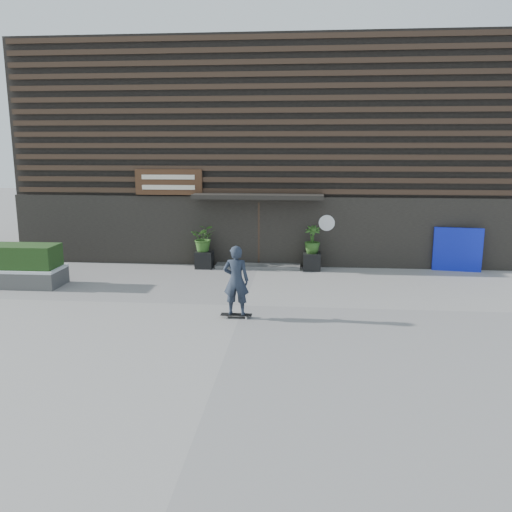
# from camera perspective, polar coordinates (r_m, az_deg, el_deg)

# --- Properties ---
(ground) EXTENTS (80.00, 80.00, 0.00)m
(ground) POSITION_cam_1_polar(r_m,az_deg,el_deg) (14.24, -1.35, -5.41)
(ground) COLOR gray
(ground) RESTS_ON ground
(entrance_step) EXTENTS (3.00, 0.80, 0.12)m
(entrance_step) POSITION_cam_1_polar(r_m,az_deg,el_deg) (18.65, 0.23, -1.09)
(entrance_step) COLOR #4B4B48
(entrance_step) RESTS_ON ground
(planter_pot_left) EXTENTS (0.60, 0.60, 0.60)m
(planter_pot_left) POSITION_cam_1_polar(r_m,az_deg,el_deg) (18.66, -5.65, -0.39)
(planter_pot_left) COLOR black
(planter_pot_left) RESTS_ON ground
(bamboo_left) EXTENTS (0.86, 0.75, 0.96)m
(bamboo_left) POSITION_cam_1_polar(r_m,az_deg,el_deg) (18.51, -5.70, 1.97)
(bamboo_left) COLOR #2D591E
(bamboo_left) RESTS_ON planter_pot_left
(planter_pot_right) EXTENTS (0.60, 0.60, 0.60)m
(planter_pot_right) POSITION_cam_1_polar(r_m,az_deg,el_deg) (18.34, 6.10, -0.61)
(planter_pot_right) COLOR black
(planter_pot_right) RESTS_ON ground
(bamboo_right) EXTENTS (0.54, 0.54, 0.96)m
(bamboo_right) POSITION_cam_1_polar(r_m,az_deg,el_deg) (18.19, 6.15, 1.79)
(bamboo_right) COLOR #2D591E
(bamboo_right) RESTS_ON planter_pot_right
(raised_bed) EXTENTS (3.50, 1.20, 0.50)m
(raised_bed) POSITION_cam_1_polar(r_m,az_deg,el_deg) (18.02, -25.52, -2.09)
(raised_bed) COLOR #444442
(raised_bed) RESTS_ON ground
(snow_layer) EXTENTS (3.50, 1.20, 0.08)m
(snow_layer) POSITION_cam_1_polar(r_m,az_deg,el_deg) (17.96, -25.60, -1.19)
(snow_layer) COLOR silver
(snow_layer) RESTS_ON raised_bed
(hedge) EXTENTS (3.30, 1.00, 0.70)m
(hedge) POSITION_cam_1_polar(r_m,az_deg,el_deg) (17.88, -25.71, 0.03)
(hedge) COLOR #1B3814
(hedge) RESTS_ON snow_layer
(blue_tarp) EXTENTS (1.62, 0.34, 1.51)m
(blue_tarp) POSITION_cam_1_polar(r_m,az_deg,el_deg) (19.30, 21.09, 0.66)
(blue_tarp) COLOR #0D18B5
(blue_tarp) RESTS_ON ground
(building) EXTENTS (18.00, 11.00, 8.00)m
(building) POSITION_cam_1_polar(r_m,az_deg,el_deg) (23.53, 1.36, 11.20)
(building) COLOR black
(building) RESTS_ON ground
(skateboarder) EXTENTS (0.78, 0.44, 1.85)m
(skateboarder) POSITION_cam_1_polar(r_m,az_deg,el_deg) (12.98, -2.19, -2.69)
(skateboarder) COLOR black
(skateboarder) RESTS_ON ground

